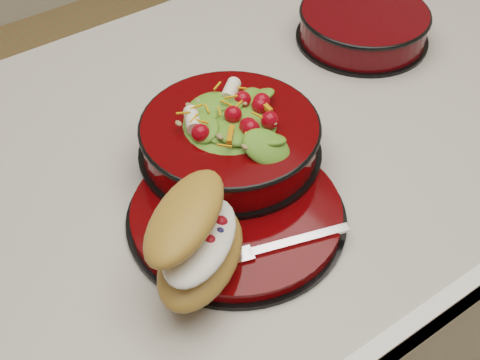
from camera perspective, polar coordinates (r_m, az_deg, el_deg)
island_counter at (r=1.26m, az=-1.42°, el=-12.28°), size 1.24×0.74×0.90m
dinner_plate at (r=0.82m, az=-0.23°, el=-2.87°), size 0.27×0.27×0.02m
salad_bowl at (r=0.85m, az=-0.88°, el=4.16°), size 0.24×0.24×0.10m
croissant at (r=0.72m, az=-3.70°, el=-5.07°), size 0.17×0.17×0.09m
fork at (r=0.77m, az=3.51°, el=-5.53°), size 0.15×0.06×0.00m
extra_bowl at (r=1.13m, az=10.50°, el=12.96°), size 0.22×0.22×0.05m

